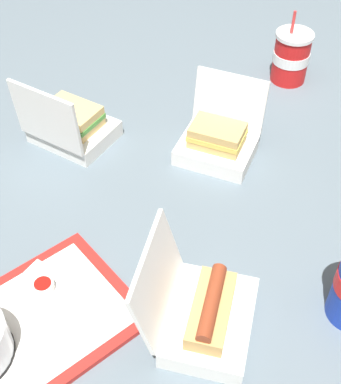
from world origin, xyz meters
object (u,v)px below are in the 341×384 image
(clamshell_sandwich_center, at_px, (218,140))
(soda_cup_right, at_px, (291,57))
(clamshell_hotdog_front, at_px, (204,313))
(plastic_fork, at_px, (86,324))
(clamshell_sandwich_left, at_px, (71,125))
(food_tray, at_px, (29,329))
(ketchup_cup, at_px, (44,287))

(clamshell_sandwich_center, xyz_separation_m, soda_cup_right, (-0.35, -0.16, 0.03))
(clamshell_hotdog_front, distance_m, soda_cup_right, 0.83)
(plastic_fork, distance_m, clamshell_sandwich_center, 0.54)
(plastic_fork, xyz_separation_m, clamshell_sandwich_left, (-0.19, -0.50, 0.03))
(food_tray, xyz_separation_m, ketchup_cup, (-0.05, -0.06, 0.02))
(ketchup_cup, height_order, plastic_fork, ketchup_cup)
(food_tray, height_order, soda_cup_right, soda_cup_right)
(food_tray, relative_size, clamshell_sandwich_left, 1.69)
(food_tray, xyz_separation_m, clamshell_sandwich_center, (-0.55, -0.22, 0.04))
(ketchup_cup, bearing_deg, soda_cup_right, -158.84)
(plastic_fork, bearing_deg, food_tray, -22.42)
(plastic_fork, bearing_deg, clamshell_hotdog_front, 157.04)
(plastic_fork, relative_size, clamshell_sandwich_left, 0.46)
(food_tray, relative_size, ketchup_cup, 10.13)
(food_tray, bearing_deg, clamshell_hotdog_front, 151.02)
(food_tray, relative_size, clamshell_sandwich_center, 1.71)
(plastic_fork, relative_size, clamshell_sandwich_center, 0.47)
(clamshell_hotdog_front, height_order, soda_cup_right, soda_cup_right)
(clamshell_sandwich_left, relative_size, clamshell_sandwich_center, 1.01)
(ketchup_cup, bearing_deg, plastic_fork, 109.57)
(clamshell_sandwich_center, bearing_deg, ketchup_cup, 18.36)
(ketchup_cup, relative_size, clamshell_hotdog_front, 0.15)
(clamshell_sandwich_left, relative_size, soda_cup_right, 1.19)
(food_tray, distance_m, soda_cup_right, 0.99)
(clamshell_sandwich_center, bearing_deg, clamshell_sandwich_left, -39.76)
(ketchup_cup, bearing_deg, clamshell_sandwich_center, -161.64)
(plastic_fork, bearing_deg, clamshell_sandwich_center, -143.50)
(ketchup_cup, xyz_separation_m, clamshell_sandwich_center, (-0.50, -0.17, 0.02))
(clamshell_sandwich_center, relative_size, clamshell_hotdog_front, 0.87)
(food_tray, xyz_separation_m, soda_cup_right, (-0.91, -0.39, 0.07))
(food_tray, xyz_separation_m, plastic_fork, (-0.09, 0.05, 0.01))
(clamshell_hotdog_front, bearing_deg, food_tray, -28.98)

